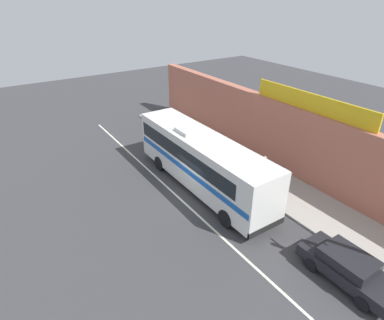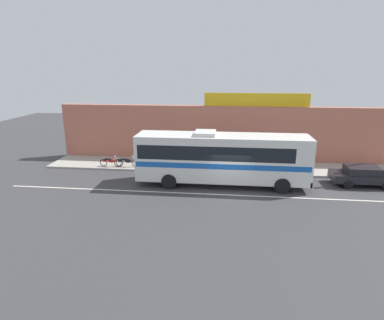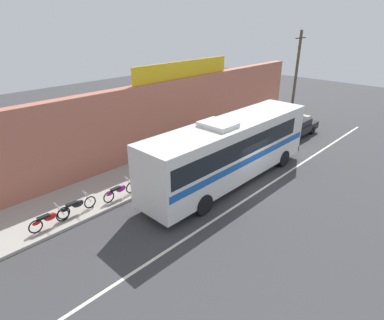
{
  "view_description": "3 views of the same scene",
  "coord_description": "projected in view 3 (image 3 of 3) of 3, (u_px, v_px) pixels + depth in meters",
  "views": [
    {
      "loc": [
        13.99,
        -9.29,
        11.47
      ],
      "look_at": [
        -1.16,
        0.74,
        1.84
      ],
      "focal_mm": 30.19,
      "sensor_mm": 36.0,
      "label": 1
    },
    {
      "loc": [
        -0.24,
        -20.33,
        7.92
      ],
      "look_at": [
        -2.69,
        1.42,
        1.64
      ],
      "focal_mm": 30.12,
      "sensor_mm": 36.0,
      "label": 2
    },
    {
      "loc": [
        -13.86,
        -8.66,
        8.62
      ],
      "look_at": [
        -2.48,
        2.21,
        1.6
      ],
      "focal_mm": 30.03,
      "sensor_mm": 36.0,
      "label": 3
    }
  ],
  "objects": [
    {
      "name": "motorcycle_orange",
      "position": [
        119.0,
        190.0,
        16.3
      ],
      "size": [
        1.96,
        0.56,
        0.94
      ],
      "color": "black",
      "rests_on": "sidewalk_slab"
    },
    {
      "name": "motorcycle_purple",
      "position": [
        76.0,
        206.0,
        14.98
      ],
      "size": [
        1.95,
        0.56,
        0.94
      ],
      "color": "black",
      "rests_on": "sidewalk_slab"
    },
    {
      "name": "motorcycle_green",
      "position": [
        48.0,
        219.0,
        14.0
      ],
      "size": [
        1.83,
        0.56,
        0.94
      ],
      "color": "black",
      "rests_on": "sidewalk_slab"
    },
    {
      "name": "ground_plane",
      "position": [
        251.0,
        184.0,
        18.13
      ],
      "size": [
        70.0,
        70.0,
        0.0
      ],
      "primitive_type": "plane",
      "color": "#3A3A3D"
    },
    {
      "name": "intercity_bus",
      "position": [
        230.0,
        148.0,
        17.54
      ],
      "size": [
        11.73,
        2.65,
        3.78
      ],
      "color": "silver",
      "rests_on": "ground_plane"
    },
    {
      "name": "road_center_stripe",
      "position": [
        263.0,
        189.0,
        17.62
      ],
      "size": [
        30.0,
        0.14,
        0.01
      ],
      "primitive_type": "cube",
      "color": "silver",
      "rests_on": "ground_plane"
    },
    {
      "name": "storefront_facade",
      "position": [
        163.0,
        117.0,
        21.79
      ],
      "size": [
        30.0,
        0.7,
        4.8
      ],
      "primitive_type": "cube",
      "color": "#B26651",
      "rests_on": "ground_plane"
    },
    {
      "name": "pedestrian_far_right",
      "position": [
        195.0,
        140.0,
        21.55
      ],
      "size": [
        0.3,
        0.48,
        1.6
      ],
      "color": "black",
      "rests_on": "sidewalk_slab"
    },
    {
      "name": "parked_car",
      "position": [
        296.0,
        127.0,
        25.21
      ],
      "size": [
        4.28,
        1.87,
        1.37
      ],
      "color": "black",
      "rests_on": "ground_plane"
    },
    {
      "name": "utility_pole",
      "position": [
        296.0,
        77.0,
        26.8
      ],
      "size": [
        1.6,
        0.22,
        7.56
      ],
      "color": "brown",
      "rests_on": "sidewalk_slab"
    },
    {
      "name": "storefront_billboard",
      "position": [
        184.0,
        69.0,
        21.95
      ],
      "size": [
        8.73,
        0.12,
        1.1
      ],
      "primitive_type": "cube",
      "color": "gold",
      "rests_on": "storefront_facade"
    },
    {
      "name": "motorcycle_blue",
      "position": [
        147.0,
        177.0,
        17.65
      ],
      "size": [
        1.88,
        0.56,
        0.94
      ],
      "color": "black",
      "rests_on": "sidewalk_slab"
    },
    {
      "name": "pedestrian_near_shop",
      "position": [
        212.0,
        136.0,
        22.07
      ],
      "size": [
        0.3,
        0.48,
        1.75
      ],
      "color": "black",
      "rests_on": "sidewalk_slab"
    },
    {
      "name": "sidewalk_slab",
      "position": [
        185.0,
        157.0,
        21.38
      ],
      "size": [
        30.0,
        3.6,
        0.14
      ],
      "primitive_type": "cube",
      "color": "#A8A399",
      "rests_on": "ground_plane"
    }
  ]
}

